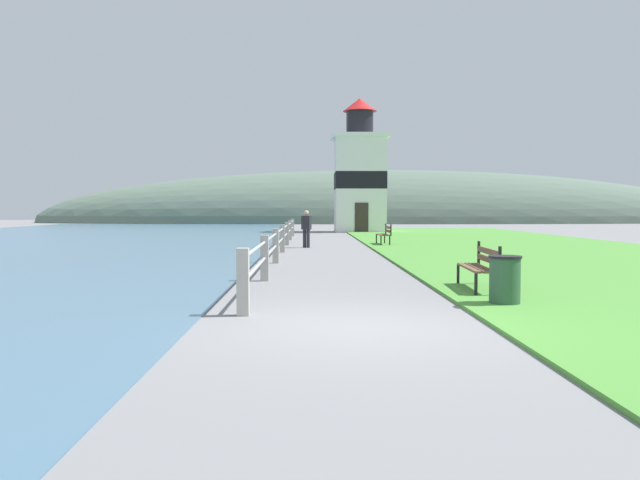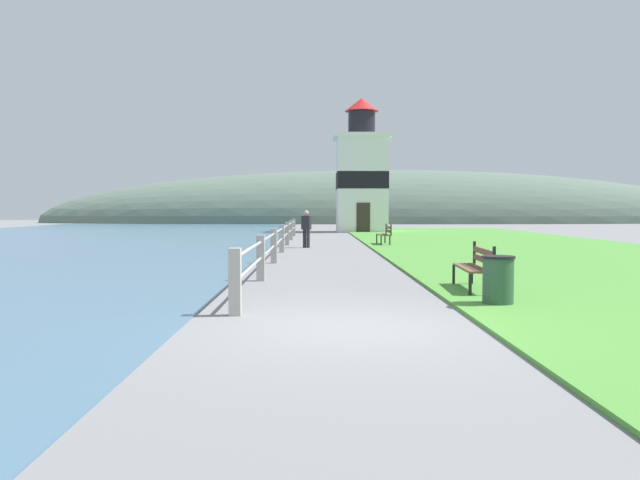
{
  "view_description": "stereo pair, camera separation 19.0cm",
  "coord_description": "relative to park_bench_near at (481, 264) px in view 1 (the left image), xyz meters",
  "views": [
    {
      "loc": [
        -0.68,
        -8.36,
        1.62
      ],
      "look_at": [
        -0.25,
        17.6,
        0.3
      ],
      "focal_mm": 35.0,
      "sensor_mm": 36.0,
      "label": 1
    },
    {
      "loc": [
        -0.49,
        -8.36,
        1.62
      ],
      "look_at": [
        -0.25,
        17.6,
        0.3
      ],
      "focal_mm": 35.0,
      "sensor_mm": 36.0,
      "label": 2
    }
  ],
  "objects": [
    {
      "name": "distant_hillside",
      "position": [
        5.37,
        59.42,
        -0.54
      ],
      "size": [
        80.0,
        16.0,
        12.0
      ],
      "color": "#566B5B",
      "rests_on": "ground_plane"
    },
    {
      "name": "lighthouse",
      "position": [
        0.14,
        31.15,
        3.33
      ],
      "size": [
        3.89,
        3.89,
        9.17
      ],
      "color": "white",
      "rests_on": "ground_plane"
    },
    {
      "name": "trash_bin",
      "position": [
        -0.1,
        -1.79,
        -0.11
      ],
      "size": [
        0.54,
        0.54,
        0.84
      ],
      "color": "#2D5138",
      "rests_on": "ground_plane"
    },
    {
      "name": "grass_verge",
      "position": [
        5.16,
        12.92,
        -0.51
      ],
      "size": [
        12.0,
        49.49,
        0.06
      ],
      "color": "#4C8E38",
      "rests_on": "ground_plane"
    },
    {
      "name": "ground_plane",
      "position": [
        -2.63,
        -3.57,
        -0.54
      ],
      "size": [
        160.0,
        160.0,
        0.0
      ],
      "primitive_type": "plane",
      "color": "slate"
    },
    {
      "name": "park_bench_near",
      "position": [
        0.0,
        0.0,
        0.0
      ],
      "size": [
        0.57,
        1.81,
        0.94
      ],
      "rotation": [
        0.0,
        0.0,
        3.09
      ],
      "color": "brown",
      "rests_on": "ground_plane"
    },
    {
      "name": "person_strolling",
      "position": [
        -3.44,
        13.72,
        0.3
      ],
      "size": [
        0.43,
        0.35,
        1.54
      ],
      "rotation": [
        0.0,
        0.0,
        1.11
      ],
      "color": "#28282D",
      "rests_on": "ground_plane"
    },
    {
      "name": "seawall_railing",
      "position": [
        -4.31,
        10.95,
        0.05
      ],
      "size": [
        0.18,
        27.23,
        1.02
      ],
      "color": "#A8A399",
      "rests_on": "ground_plane"
    },
    {
      "name": "park_bench_midway",
      "position": [
        -0.02,
        15.19,
        -0.0
      ],
      "size": [
        0.5,
        1.66,
        0.94
      ],
      "rotation": [
        0.0,
        0.0,
        3.16
      ],
      "color": "brown",
      "rests_on": "ground_plane"
    }
  ]
}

